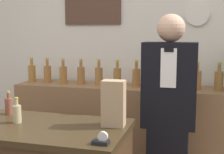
# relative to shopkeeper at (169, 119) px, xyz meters

# --- Properties ---
(back_wall) EXTENTS (5.20, 0.09, 2.70)m
(back_wall) POSITION_rel_shopkeeper_xyz_m (-0.58, 0.85, 0.53)
(back_wall) COLOR silver
(back_wall) RESTS_ON ground_plane
(back_shelf) EXTENTS (2.38, 0.44, 0.98)m
(back_shelf) POSITION_rel_shopkeeper_xyz_m (-0.44, 0.57, -0.34)
(back_shelf) COLOR #8E6642
(back_shelf) RESTS_ON ground_plane
(shopkeeper) EXTENTS (0.42, 0.26, 1.66)m
(shopkeeper) POSITION_rel_shopkeeper_xyz_m (0.00, 0.00, 0.00)
(shopkeeper) COLOR black
(shopkeeper) RESTS_ON ground_plane
(paper_bag) EXTENTS (0.15, 0.11, 0.30)m
(paper_bag) POSITION_rel_shopkeeper_xyz_m (-0.31, -0.55, 0.23)
(paper_bag) COLOR tan
(paper_bag) RESTS_ON display_counter
(tape_dispenser) EXTENTS (0.09, 0.06, 0.07)m
(tape_dispenser) POSITION_rel_shopkeeper_xyz_m (-0.29, -0.90, 0.10)
(tape_dispenser) COLOR black
(tape_dispenser) RESTS_ON display_counter
(counter_bottle_2) EXTENTS (0.06, 0.06, 0.18)m
(counter_bottle_2) POSITION_rel_shopkeeper_xyz_m (-1.14, -0.47, 0.15)
(counter_bottle_2) COLOR brown
(counter_bottle_2) RESTS_ON display_counter
(counter_bottle_3) EXTENTS (0.06, 0.06, 0.18)m
(counter_bottle_3) POSITION_rel_shopkeeper_xyz_m (-0.96, -0.66, 0.15)
(counter_bottle_3) COLOR tan
(counter_bottle_3) RESTS_ON display_counter
(shelf_bottle_0) EXTENTS (0.08, 0.08, 0.26)m
(shelf_bottle_0) POSITION_rel_shopkeeper_xyz_m (-1.55, 0.59, 0.25)
(shelf_bottle_0) COLOR #A37134
(shelf_bottle_0) RESTS_ON back_shelf
(shelf_bottle_1) EXTENTS (0.08, 0.08, 0.26)m
(shelf_bottle_1) POSITION_rel_shopkeeper_xyz_m (-1.35, 0.57, 0.25)
(shelf_bottle_1) COLOR #9F6732
(shelf_bottle_1) RESTS_ON back_shelf
(shelf_bottle_2) EXTENTS (0.08, 0.08, 0.26)m
(shelf_bottle_2) POSITION_rel_shopkeeper_xyz_m (-1.16, 0.55, 0.25)
(shelf_bottle_2) COLOR #9E6A32
(shelf_bottle_2) RESTS_ON back_shelf
(shelf_bottle_3) EXTENTS (0.08, 0.08, 0.26)m
(shelf_bottle_3) POSITION_rel_shopkeeper_xyz_m (-0.96, 0.56, 0.25)
(shelf_bottle_3) COLOR #9A6734
(shelf_bottle_3) RESTS_ON back_shelf
(shelf_bottle_4) EXTENTS (0.08, 0.08, 0.26)m
(shelf_bottle_4) POSITION_rel_shopkeeper_xyz_m (-0.77, 0.57, 0.25)
(shelf_bottle_4) COLOR olive
(shelf_bottle_4) RESTS_ON back_shelf
(shelf_bottle_5) EXTENTS (0.08, 0.08, 0.26)m
(shelf_bottle_5) POSITION_rel_shopkeeper_xyz_m (-0.57, 0.57, 0.25)
(shelf_bottle_5) COLOR olive
(shelf_bottle_5) RESTS_ON back_shelf
(shelf_bottle_6) EXTENTS (0.08, 0.08, 0.26)m
(shelf_bottle_6) POSITION_rel_shopkeeper_xyz_m (-0.38, 0.57, 0.25)
(shelf_bottle_6) COLOR #9F6731
(shelf_bottle_6) RESTS_ON back_shelf
(shelf_bottle_7) EXTENTS (0.08, 0.08, 0.26)m
(shelf_bottle_7) POSITION_rel_shopkeeper_xyz_m (-0.18, 0.59, 0.25)
(shelf_bottle_7) COLOR #99693C
(shelf_bottle_7) RESTS_ON back_shelf
(shelf_bottle_8) EXTENTS (0.08, 0.08, 0.26)m
(shelf_bottle_8) POSITION_rel_shopkeeper_xyz_m (0.01, 0.59, 0.25)
(shelf_bottle_8) COLOR olive
(shelf_bottle_8) RESTS_ON back_shelf
(shelf_bottle_9) EXTENTS (0.08, 0.08, 0.26)m
(shelf_bottle_9) POSITION_rel_shopkeeper_xyz_m (0.21, 0.55, 0.25)
(shelf_bottle_9) COLOR #9A6634
(shelf_bottle_9) RESTS_ON back_shelf
(shelf_bottle_10) EXTENTS (0.08, 0.08, 0.26)m
(shelf_bottle_10) POSITION_rel_shopkeeper_xyz_m (0.40, 0.57, 0.25)
(shelf_bottle_10) COLOR olive
(shelf_bottle_10) RESTS_ON back_shelf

